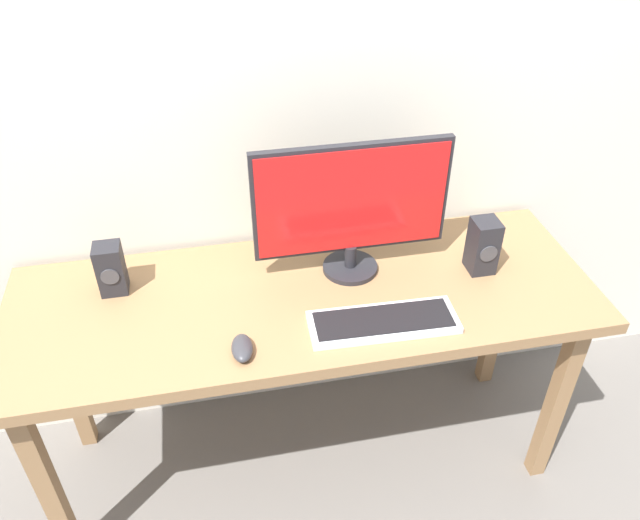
# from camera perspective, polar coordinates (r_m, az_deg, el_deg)

# --- Properties ---
(ground_plane) EXTENTS (6.00, 6.00, 0.00)m
(ground_plane) POSITION_cam_1_polar(r_m,az_deg,el_deg) (2.42, -1.19, -17.28)
(ground_plane) COLOR slate
(wall_back) EXTENTS (3.23, 0.04, 3.00)m
(wall_back) POSITION_cam_1_polar(r_m,az_deg,el_deg) (1.83, -3.98, 22.06)
(wall_back) COLOR silver
(wall_back) RESTS_ON ground_plane
(desk) EXTENTS (1.75, 0.62, 0.77)m
(desk) POSITION_cam_1_polar(r_m,az_deg,el_deg) (1.91, -1.45, -5.01)
(desk) COLOR #936D47
(desk) RESTS_ON ground_plane
(monitor) EXTENTS (0.59, 0.17, 0.42)m
(monitor) POSITION_cam_1_polar(r_m,az_deg,el_deg) (1.83, 2.91, 5.03)
(monitor) COLOR #232328
(monitor) RESTS_ON desk
(keyboard_primary) EXTENTS (0.42, 0.16, 0.02)m
(keyboard_primary) POSITION_cam_1_polar(r_m,az_deg,el_deg) (1.76, 5.81, -5.67)
(keyboard_primary) COLOR silver
(keyboard_primary) RESTS_ON desk
(mouse) EXTENTS (0.06, 0.11, 0.04)m
(mouse) POSITION_cam_1_polar(r_m,az_deg,el_deg) (1.68, -7.14, -8.01)
(mouse) COLOR #333338
(mouse) RESTS_ON desk
(speaker_right) EXTENTS (0.08, 0.09, 0.18)m
(speaker_right) POSITION_cam_1_polar(r_m,az_deg,el_deg) (1.96, 14.69, 1.27)
(speaker_right) COLOR #232328
(speaker_right) RESTS_ON desk
(speaker_left) EXTENTS (0.08, 0.08, 0.16)m
(speaker_left) POSITION_cam_1_polar(r_m,az_deg,el_deg) (1.92, -18.62, -0.77)
(speaker_left) COLOR #232328
(speaker_left) RESTS_ON desk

